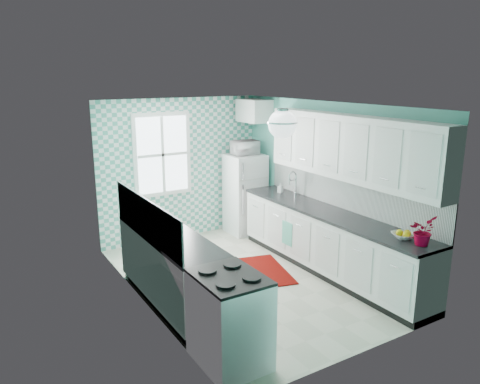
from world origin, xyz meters
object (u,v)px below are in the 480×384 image
stove (230,318)px  sink (288,197)px  fruit_bowl (403,236)px  microwave (245,148)px  fridge (245,194)px  potted_plant (422,231)px  ceiling_light (282,124)px

stove → sink: (2.40, 2.22, 0.44)m
fruit_bowl → microwave: 3.59m
fridge → potted_plant: (0.09, -3.79, 0.38)m
fruit_bowl → potted_plant: size_ratio=0.79×
ceiling_light → stove: size_ratio=0.37×
fridge → stove: size_ratio=1.55×
potted_plant → microwave: size_ratio=0.75×
sink → microwave: bearing=97.2°
ceiling_light → stove: 2.32m
sink → fruit_bowl: size_ratio=1.96×
fridge → potted_plant: bearing=-92.1°
fruit_bowl → stove: bearing=177.0°
stove → potted_plant: size_ratio=2.75×
ceiling_light → potted_plant: ceiling_light is taller
sink → microwave: (-0.09, 1.19, 0.66)m
fridge → sink: (0.09, -1.19, 0.20)m
fridge → potted_plant: size_ratio=4.25×
fruit_bowl → fridge: bearing=91.5°
fridge → sink: fridge is taller
ceiling_light → microwave: size_ratio=0.76×
fruit_bowl → microwave: bearing=91.5°
ceiling_light → sink: bearing=49.8°
sink → potted_plant: size_ratio=1.54×
ceiling_light → fridge: 3.25m
sink → stove: bearing=-134.6°
fridge → potted_plant: 3.81m
stove → sink: sink is taller
fridge → sink: size_ratio=2.76×
fridge → microwave: size_ratio=3.18×
fridge → sink: bearing=-88.9°
stove → microwave: bearing=53.3°
ceiling_light → fridge: (1.11, 2.61, -1.59)m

